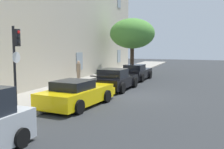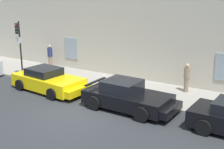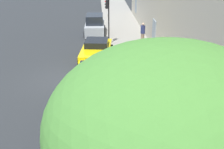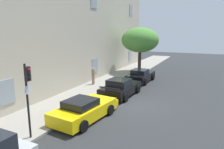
# 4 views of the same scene
# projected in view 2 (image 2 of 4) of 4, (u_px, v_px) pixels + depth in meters

# --- Properties ---
(ground_plane) EXTENTS (80.00, 80.00, 0.00)m
(ground_plane) POSITION_uv_depth(u_px,v_px,m) (79.00, 113.00, 14.79)
(ground_plane) COLOR #2B2D30
(sidewalk) EXTENTS (60.00, 3.66, 0.14)m
(sidewalk) POSITION_uv_depth(u_px,v_px,m) (124.00, 87.00, 18.40)
(sidewalk) COLOR gray
(sidewalk) RESTS_ON ground
(sportscar_red_lead) EXTENTS (4.87, 2.51, 1.30)m
(sportscar_red_lead) POSITION_uv_depth(u_px,v_px,m) (50.00, 81.00, 17.84)
(sportscar_red_lead) COLOR yellow
(sportscar_red_lead) RESTS_ON ground
(sportscar_yellow_flank) EXTENTS (4.66, 2.37, 1.41)m
(sportscar_yellow_flank) POSITION_uv_depth(u_px,v_px,m) (130.00, 97.00, 15.13)
(sportscar_yellow_flank) COLOR black
(sportscar_yellow_flank) RESTS_ON ground
(traffic_light) EXTENTS (0.44, 0.36, 3.59)m
(traffic_light) POSITION_uv_depth(u_px,v_px,m) (19.00, 39.00, 19.75)
(traffic_light) COLOR black
(traffic_light) RESTS_ON sidewalk
(pedestrian_admiring) EXTENTS (0.46, 0.46, 1.67)m
(pedestrian_admiring) POSITION_uv_depth(u_px,v_px,m) (50.00, 56.00, 22.52)
(pedestrian_admiring) COLOR #8C7259
(pedestrian_admiring) RESTS_ON sidewalk
(pedestrian_strolling) EXTENTS (0.36, 0.36, 1.63)m
(pedestrian_strolling) POSITION_uv_depth(u_px,v_px,m) (187.00, 77.00, 17.21)
(pedestrian_strolling) COLOR #8C7259
(pedestrian_strolling) RESTS_ON sidewalk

